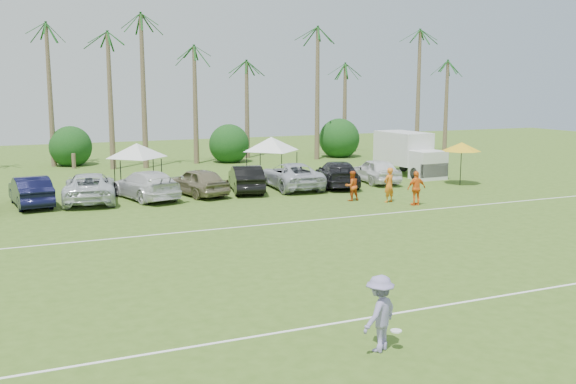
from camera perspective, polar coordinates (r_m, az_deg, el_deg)
name	(u,v)px	position (r m, az deg, el deg)	size (l,w,h in m)	color
ground	(467,335)	(17.17, 15.60, -12.11)	(120.00, 120.00, 0.00)	#3C5C1B
field_lines	(324,257)	(23.57, 3.26, -5.80)	(80.00, 12.10, 0.01)	white
palm_tree_3	(37,30)	(50.48, -21.41, 13.24)	(2.40, 2.40, 11.90)	brown
palm_tree_4	(97,68)	(50.69, -16.64, 10.55)	(2.40, 2.40, 8.90)	brown
palm_tree_5	(150,57)	(51.37, -12.17, 11.68)	(2.40, 2.40, 9.90)	brown
palm_tree_6	(200,46)	(52.35, -7.80, 12.71)	(2.40, 2.40, 10.90)	brown
palm_tree_7	(248,37)	(53.63, -3.59, 13.60)	(2.40, 2.40, 11.90)	brown
palm_tree_8	(304,70)	(55.42, 1.40, 10.81)	(2.40, 2.40, 8.90)	brown
palm_tree_9	(355,60)	(57.72, 6.00, 11.58)	(2.40, 2.40, 9.90)	brown
palm_tree_10	(404,51)	(60.36, 10.25, 12.21)	(2.40, 2.40, 10.90)	brown
palm_tree_11	(440,43)	(62.70, 13.40, 12.78)	(2.40, 2.40, 11.90)	brown
bush_tree_1	(72,144)	(51.65, -18.68, 4.10)	(4.00, 4.00, 4.00)	brown
bush_tree_2	(222,138)	(53.98, -5.86, 4.77)	(4.00, 4.00, 4.00)	brown
bush_tree_3	(329,135)	(57.79, 3.67, 5.11)	(4.00, 4.00, 4.00)	brown
sideline_player_a	(389,185)	(34.68, 8.96, 0.62)	(0.68, 0.45, 1.87)	orange
sideline_player_b	(352,186)	(34.89, 5.69, 0.55)	(0.79, 0.62, 1.63)	#CD5116
sideline_player_c	(416,188)	(34.01, 11.34, 0.33)	(1.06, 0.44, 1.81)	orange
box_truck	(409,152)	(45.33, 10.71, 3.48)	(2.41, 5.82, 2.96)	silver
canopy_tent_left	(137,143)	(40.73, -13.31, 4.24)	(3.83, 3.83, 3.10)	black
canopy_tent_right	(271,137)	(42.87, -1.50, 4.91)	(4.02, 4.02, 3.25)	black
market_umbrella	(462,147)	(41.50, 15.18, 3.91)	(2.41, 2.41, 2.68)	black
frisbee_player	(380,313)	(15.49, 8.15, -10.63)	(1.37, 1.17, 1.84)	#877DB1
parked_car_1	(31,191)	(35.81, -21.90, 0.09)	(1.66, 4.76, 1.57)	black
parked_car_2	(90,187)	(36.01, -17.23, 0.40)	(2.60, 5.64, 1.57)	silver
parked_car_3	(146,185)	(36.12, -12.53, 0.62)	(2.20, 5.40, 1.57)	silver
parked_car_4	(198,182)	(36.77, -8.03, 0.91)	(1.85, 4.60, 1.57)	#7B7254
parked_car_5	(246,179)	(37.71, -3.75, 1.20)	(1.66, 4.76, 1.57)	black
parked_car_6	(291,176)	(38.86, 0.30, 1.47)	(2.60, 5.64, 1.57)	#B7BAC4
parked_car_7	(337,174)	(39.79, 4.41, 1.63)	(2.20, 5.40, 1.57)	black
parked_car_8	(376,171)	(41.49, 7.81, 1.89)	(1.85, 4.60, 1.57)	white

